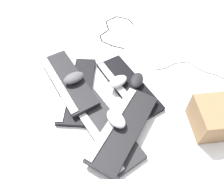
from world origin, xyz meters
The scene contains 12 objects.
ground_plane centered at (0.00, 0.00, 0.00)m, with size 3.20×3.20×0.00m, color white.
keyboard_0 centered at (0.13, 0.05, 0.01)m, with size 0.26×0.46×0.03m.
keyboard_1 centered at (-0.09, 0.23, 0.01)m, with size 0.44×0.39×0.03m.
keyboard_2 centered at (-0.12, -0.05, 0.01)m, with size 0.43×0.40×0.03m.
keyboard_3 centered at (-0.17, 0.21, 0.04)m, with size 0.23×0.46×0.03m.
keyboard_4 centered at (0.19, 0.04, 0.04)m, with size 0.43×0.40×0.03m.
mouse_0 centered at (0.15, 0.04, 0.08)m, with size 0.11×0.07×0.04m, color #4C4C51.
mouse_1 centered at (-0.13, 0.20, 0.08)m, with size 0.11×0.07×0.04m, color #B7B7BC.
mouse_2 centered at (-0.16, -0.07, 0.05)m, with size 0.11×0.07×0.04m, color black.
mouse_3 centered at (-0.07, -0.04, 0.05)m, with size 0.11×0.07×0.04m, color silver.
cable_0 centered at (0.11, -0.51, 0.00)m, with size 0.21×0.32×0.01m.
cable_1 centered at (-0.51, -0.24, 0.00)m, with size 0.45×0.33×0.01m.
Camera 1 is at (-0.27, 0.68, 0.93)m, focal length 35.00 mm.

